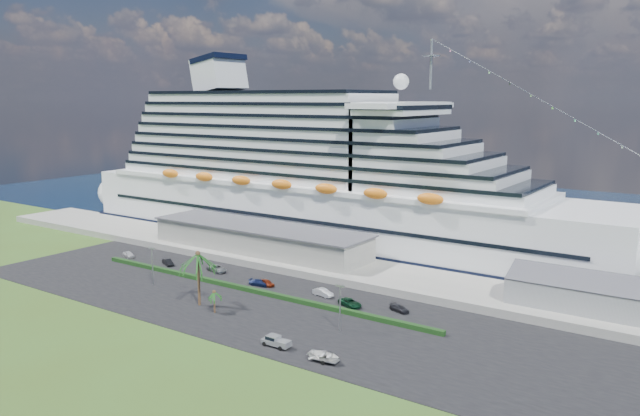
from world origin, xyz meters
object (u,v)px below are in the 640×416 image
Objects in this scene: cruise_ship at (323,183)px; parked_car_3 at (259,283)px; pickup_truck at (276,341)px; boat_trailer at (324,355)px.

cruise_ship reaches higher than parked_car_3.
cruise_ship is at bearing 118.45° from pickup_truck.
cruise_ship is at bearing 124.27° from boat_trailer.
boat_trailer is at bearing -55.73° from cruise_ship.
pickup_truck is 9.91m from boat_trailer.
cruise_ship is 41.80× the size of parked_car_3.
cruise_ship is 84.20m from boat_trailer.
boat_trailer is (46.60, -68.40, -15.45)m from cruise_ship.
cruise_ship reaches higher than pickup_truck.
boat_trailer is at bearing -3.71° from pickup_truck.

